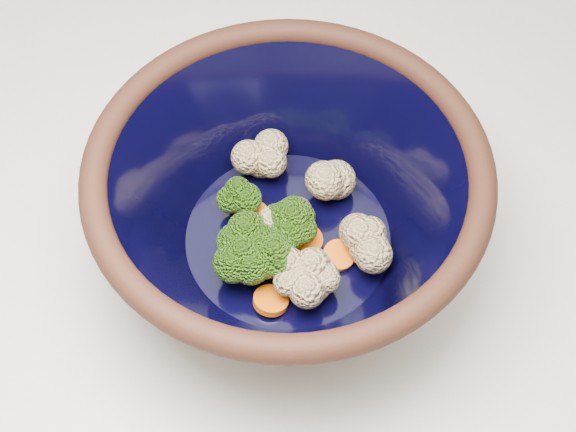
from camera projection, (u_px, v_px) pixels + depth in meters
counter at (282, 379)px, 1.09m from camera, size 1.20×1.20×0.90m
mixing_bowl at (288, 207)px, 0.62m from camera, size 0.37×0.37×0.13m
vegetable_pile at (286, 230)px, 0.63m from camera, size 0.15×0.15×0.05m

